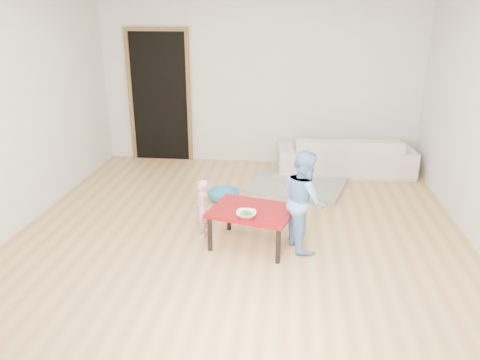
% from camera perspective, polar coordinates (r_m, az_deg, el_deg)
% --- Properties ---
extents(floor, '(5.00, 5.00, 0.01)m').
position_cam_1_polar(floor, '(5.44, 0.24, -5.72)').
color(floor, tan).
rests_on(floor, ground).
extents(back_wall, '(5.00, 0.02, 2.60)m').
position_cam_1_polar(back_wall, '(7.46, 2.37, 11.88)').
color(back_wall, beige).
rests_on(back_wall, floor).
extents(left_wall, '(0.02, 5.00, 2.60)m').
position_cam_1_polar(left_wall, '(5.83, -25.23, 7.64)').
color(left_wall, beige).
rests_on(left_wall, floor).
extents(doorway, '(1.02, 0.08, 2.11)m').
position_cam_1_polar(doorway, '(7.76, -9.72, 9.88)').
color(doorway, brown).
rests_on(doorway, back_wall).
extents(sofa, '(2.07, 0.95, 0.59)m').
position_cam_1_polar(sofa, '(7.27, 12.66, 3.03)').
color(sofa, beige).
rests_on(sofa, floor).
extents(cushion, '(0.48, 0.43, 0.13)m').
position_cam_1_polar(cushion, '(7.05, 10.33, 3.99)').
color(cushion, '#F1A51A').
rests_on(cushion, sofa).
extents(red_table, '(0.96, 0.81, 0.42)m').
position_cam_1_polar(red_table, '(4.95, 1.45, -5.77)').
color(red_table, maroon).
rests_on(red_table, floor).
extents(bowl, '(0.20, 0.20, 0.05)m').
position_cam_1_polar(bowl, '(4.69, 0.77, -4.18)').
color(bowl, white).
rests_on(bowl, red_table).
extents(broccoli, '(0.12, 0.12, 0.06)m').
position_cam_1_polar(broccoli, '(4.69, 0.77, -4.14)').
color(broccoli, '#2D5919').
rests_on(broccoli, red_table).
extents(child_pink, '(0.20, 0.27, 0.65)m').
position_cam_1_polar(child_pink, '(5.12, -4.71, -3.49)').
color(child_pink, pink).
rests_on(child_pink, floor).
extents(child_blue, '(0.54, 0.61, 1.05)m').
position_cam_1_polar(child_blue, '(4.84, 7.80, -2.47)').
color(child_blue, '#628BE4').
rests_on(child_blue, floor).
extents(basin, '(0.42, 0.42, 0.13)m').
position_cam_1_polar(basin, '(6.14, -2.01, -1.92)').
color(basin, teal).
rests_on(basin, floor).
extents(blanket, '(1.50, 1.36, 0.06)m').
position_cam_1_polar(blanket, '(6.67, 6.99, -0.55)').
color(blanket, '#9D968A').
rests_on(blanket, floor).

